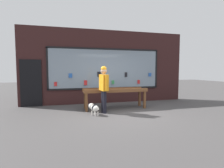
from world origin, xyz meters
TOP-DOWN VIEW (x-y plane):
  - ground_plane at (0.00, 0.00)m, footprint 40.00×40.00m
  - shopfront_facade at (-0.05, 2.39)m, footprint 8.16×0.29m
  - display_table_main at (0.00, 0.92)m, footprint 2.68×0.71m
  - person_browsing at (-0.62, 0.30)m, footprint 0.29×0.69m
  - small_dog at (-1.04, 0.05)m, footprint 0.38×0.53m

SIDE VIEW (x-z plane):
  - ground_plane at x=0.00m, z-range 0.00..0.00m
  - small_dog at x=-1.04m, z-range 0.06..0.48m
  - display_table_main at x=0.00m, z-range 0.27..1.13m
  - person_browsing at x=-0.62m, z-range 0.17..1.95m
  - shopfront_facade at x=-0.05m, z-range -0.02..3.57m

